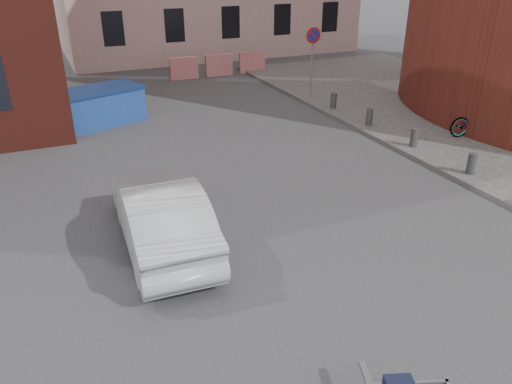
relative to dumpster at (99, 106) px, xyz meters
name	(u,v)px	position (x,y,z in m)	size (l,w,h in m)	color
ground	(283,252)	(2.03, -9.74, -0.61)	(120.00, 120.00, 0.00)	#38383A
sidewalk	(496,125)	(12.03, -5.74, -0.55)	(9.00, 24.00, 0.12)	#474442
no_parking_sign	(313,48)	(8.03, -0.25, 1.40)	(0.60, 0.09, 2.65)	gray
bollards	(414,137)	(8.03, -6.34, -0.22)	(0.22, 9.02, 0.55)	#3A3A3D
barriers	(219,65)	(6.23, 5.26, -0.11)	(4.70, 0.18, 1.00)	red
dumpster	(99,106)	(0.00, 0.00, 0.00)	(3.22, 2.36, 1.21)	#2248A4
silver_car	(161,214)	(-0.02, -8.55, 0.08)	(1.45, 4.17, 1.37)	#AFB1B6
bicycle	(478,120)	(10.45, -6.34, 0.00)	(0.65, 1.85, 0.97)	black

